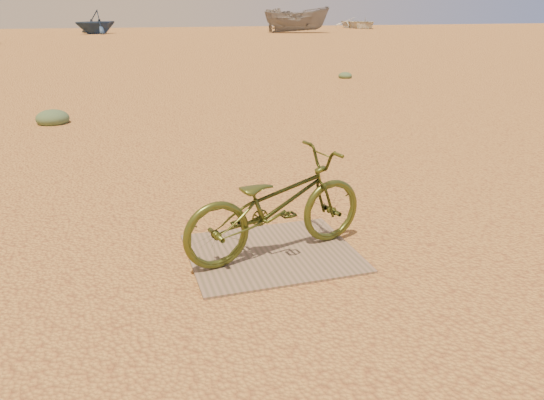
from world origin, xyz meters
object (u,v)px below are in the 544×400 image
object	(u,v)px
bicycle	(276,204)
boat_far_left	(95,22)
plywood_board	(272,253)
boat_far_right	(359,23)
boat_mid_right	(297,20)

from	to	relation	value
bicycle	boat_far_left	size ratio (longest dim) A/B	0.48
plywood_board	boat_far_right	world-z (taller)	boat_far_right
plywood_board	boat_far_left	xyz separation A→B (m)	(-1.64, 45.63, 0.97)
bicycle	boat_far_right	world-z (taller)	boat_far_right
plywood_board	boat_far_right	size ratio (longest dim) A/B	0.28
plywood_board	bicycle	world-z (taller)	bicycle
boat_far_left	boat_far_right	size ratio (longest dim) A/B	0.68
boat_far_left	boat_mid_right	distance (m)	17.39
bicycle	boat_mid_right	distance (m)	45.19
plywood_board	bicycle	bearing A→B (deg)	-29.50
bicycle	boat_far_right	distance (m)	56.76
plywood_board	boat_mid_right	xyz separation A→B (m)	(15.45, 42.46, 1.10)
boat_far_left	boat_mid_right	size ratio (longest dim) A/B	0.65
boat_far_left	boat_mid_right	bearing A→B (deg)	47.37
boat_far_left	boat_far_right	xyz separation A→B (m)	(27.23, 5.03, -0.42)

